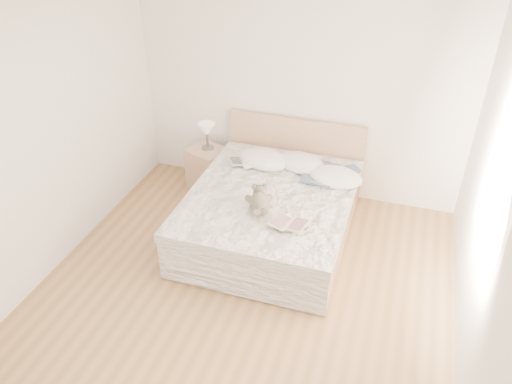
% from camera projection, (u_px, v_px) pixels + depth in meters
% --- Properties ---
extents(floor, '(4.00, 4.50, 0.00)m').
position_uv_depth(floor, '(236.00, 305.00, 4.81)').
color(floor, brown).
rests_on(floor, ground).
extents(ceiling, '(4.00, 4.50, 0.00)m').
position_uv_depth(ceiling, '(228.00, 17.00, 3.33)').
color(ceiling, white).
rests_on(ceiling, ground).
extents(wall_back, '(4.00, 0.02, 2.70)m').
position_uv_depth(wall_back, '(299.00, 89.00, 5.86)').
color(wall_back, white).
rests_on(wall_back, ground).
extents(wall_left, '(0.02, 4.50, 2.70)m').
position_uv_depth(wall_left, '(29.00, 151.00, 4.59)').
color(wall_left, white).
rests_on(wall_left, ground).
extents(wall_right, '(0.02, 4.50, 2.70)m').
position_uv_depth(wall_right, '(496.00, 233.00, 3.55)').
color(wall_right, white).
rests_on(wall_right, ground).
extents(window, '(0.02, 1.30, 1.10)m').
position_uv_depth(window, '(495.00, 199.00, 3.74)').
color(window, white).
rests_on(window, wall_right).
extents(bed, '(1.72, 2.14, 1.00)m').
position_uv_depth(bed, '(272.00, 211.00, 5.59)').
color(bed, tan).
rests_on(bed, floor).
extents(nightstand, '(0.56, 0.53, 0.56)m').
position_uv_depth(nightstand, '(208.00, 169.00, 6.43)').
color(nightstand, tan).
rests_on(nightstand, floor).
extents(table_lamp, '(0.22, 0.22, 0.34)m').
position_uv_depth(table_lamp, '(207.00, 131.00, 6.17)').
color(table_lamp, '#504B45').
rests_on(table_lamp, nightstand).
extents(pillow_left, '(0.72, 0.59, 0.19)m').
position_uv_depth(pillow_left, '(264.00, 159.00, 5.90)').
color(pillow_left, white).
rests_on(pillow_left, bed).
extents(pillow_middle, '(0.71, 0.61, 0.18)m').
position_uv_depth(pillow_middle, '(301.00, 163.00, 5.83)').
color(pillow_middle, white).
rests_on(pillow_middle, bed).
extents(pillow_right, '(0.64, 0.47, 0.18)m').
position_uv_depth(pillow_right, '(336.00, 177.00, 5.56)').
color(pillow_right, white).
rests_on(pillow_right, bed).
extents(blouse, '(0.59, 0.63, 0.02)m').
position_uv_depth(blouse, '(321.00, 173.00, 5.66)').
color(blouse, '#364662').
rests_on(blouse, bed).
extents(photo_book, '(0.39, 0.36, 0.02)m').
position_uv_depth(photo_book, '(242.00, 163.00, 5.85)').
color(photo_book, white).
rests_on(photo_book, bed).
extents(childrens_book, '(0.40, 0.32, 0.02)m').
position_uv_depth(childrens_book, '(289.00, 224.00, 4.85)').
color(childrens_book, beige).
rests_on(childrens_book, bed).
extents(teddy_bear, '(0.36, 0.41, 0.18)m').
position_uv_depth(teddy_bear, '(259.00, 207.00, 5.06)').
color(teddy_bear, brown).
rests_on(teddy_bear, bed).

